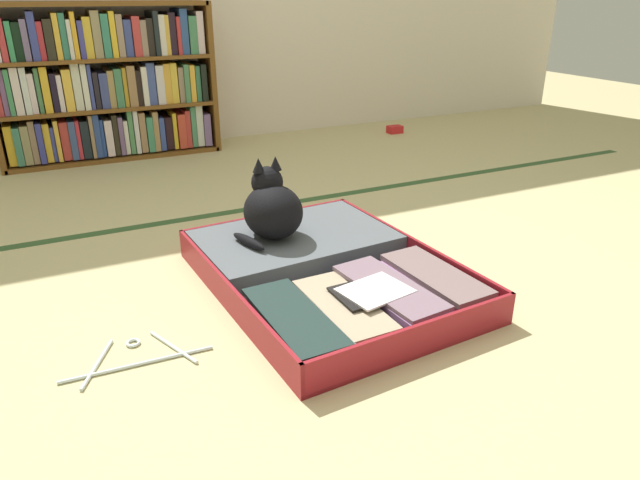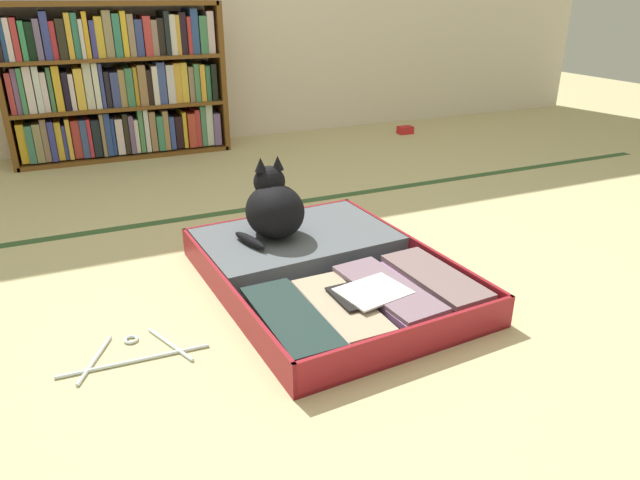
% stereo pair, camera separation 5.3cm
% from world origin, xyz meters
% --- Properties ---
extents(ground_plane, '(10.00, 10.00, 0.00)m').
position_xyz_m(ground_plane, '(0.00, 0.00, 0.00)').
color(ground_plane, '#C7B983').
extents(tatami_border, '(4.80, 0.05, 0.00)m').
position_xyz_m(tatami_border, '(0.00, 1.02, 0.00)').
color(tatami_border, '#31532A').
rests_on(tatami_border, ground_plane).
extents(bookshelf, '(1.21, 0.30, 0.86)m').
position_xyz_m(bookshelf, '(-0.38, 2.23, 0.42)').
color(bookshelf, brown).
rests_on(bookshelf, ground_plane).
extents(open_suitcase, '(0.77, 0.99, 0.10)m').
position_xyz_m(open_suitcase, '(0.02, 0.25, 0.05)').
color(open_suitcase, maroon).
rests_on(open_suitcase, ground_plane).
extents(black_cat, '(0.25, 0.24, 0.28)m').
position_xyz_m(black_cat, '(-0.07, 0.46, 0.21)').
color(black_cat, black).
rests_on(black_cat, open_suitcase).
extents(clothes_hanger, '(0.39, 0.21, 0.01)m').
position_xyz_m(clothes_hanger, '(-0.62, 0.06, 0.00)').
color(clothes_hanger, silver).
rests_on(clothes_hanger, ground_plane).
extents(small_red_pouch, '(0.10, 0.07, 0.05)m').
position_xyz_m(small_red_pouch, '(1.45, 2.03, 0.02)').
color(small_red_pouch, red).
rests_on(small_red_pouch, ground_plane).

